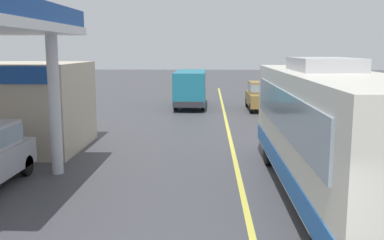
{
  "coord_description": "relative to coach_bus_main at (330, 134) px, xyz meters",
  "views": [
    {
      "loc": [
        -0.92,
        -4.22,
        3.92
      ],
      "look_at": [
        -1.5,
        10.0,
        1.6
      ],
      "focal_mm": 40.76,
      "sensor_mm": 36.0,
      "label": 1
    }
  ],
  "objects": [
    {
      "name": "lane_divider_stripe",
      "position": [
        -2.24,
        7.91,
        -1.72
      ],
      "size": [
        0.16,
        50.0,
        0.01
      ],
      "primitive_type": "cube",
      "color": "#D8CC4C",
      "rests_on": "ground"
    },
    {
      "name": "minibus_opposing_lane",
      "position": [
        -4.47,
        18.31,
        -0.25
      ],
      "size": [
        2.04,
        6.13,
        2.44
      ],
      "color": "teal",
      "rests_on": "ground"
    },
    {
      "name": "car_trailing_behind_bus",
      "position": [
        0.17,
        17.09,
        -0.71
      ],
      "size": [
        1.7,
        4.2,
        1.82
      ],
      "color": "olive",
      "rests_on": "ground"
    },
    {
      "name": "ground",
      "position": [
        -2.24,
        12.91,
        -1.72
      ],
      "size": [
        120.0,
        120.0,
        0.0
      ],
      "primitive_type": "plane",
      "color": "#424247"
    },
    {
      "name": "coach_bus_main",
      "position": [
        0.0,
        0.0,
        0.0
      ],
      "size": [
        2.6,
        11.04,
        3.69
      ],
      "color": "silver",
      "rests_on": "ground"
    }
  ]
}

